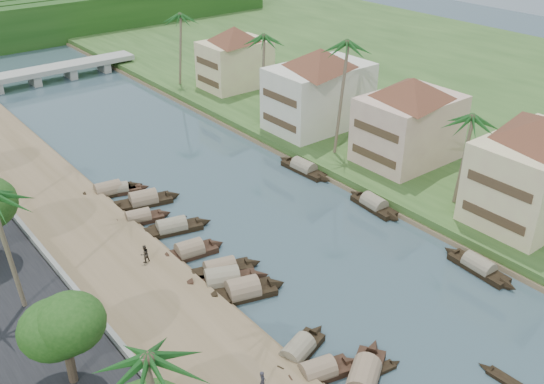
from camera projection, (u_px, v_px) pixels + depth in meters
ground at (374, 290)px, 50.42m from camera, size 220.00×220.00×0.00m
left_bank at (92, 248)px, 55.28m from camera, size 10.00×180.00×0.80m
right_bank at (361, 149)px, 74.37m from camera, size 16.00×180.00×1.20m
retaining_wall at (45, 256)px, 52.52m from camera, size 0.40×180.00×1.10m
far_right_fill at (527, 89)px, 94.66m from camera, size 60.00×220.00×1.15m
bridge at (52, 71)px, 99.34m from camera, size 28.00×4.00×2.40m
building_near at (536, 168)px, 56.44m from camera, size 14.85×14.85×10.20m
building_mid at (410, 119)px, 68.16m from camera, size 14.11×14.11×9.70m
building_far at (319, 87)px, 77.16m from camera, size 15.59×15.59×10.20m
building_distant at (235, 56)px, 91.76m from camera, size 12.62×12.62×9.20m
sampan_2 at (363, 379)px, 41.04m from camera, size 8.35×6.00×2.28m
sampan_3 at (297, 353)px, 43.32m from camera, size 7.47×3.73×2.01m
sampan_4 at (318, 373)px, 41.60m from camera, size 7.08×3.18×2.00m
sampan_5 at (243, 292)px, 49.57m from camera, size 7.86×4.02×2.42m
sampan_6 at (222, 281)px, 50.85m from camera, size 8.38×5.10×2.45m
sampan_7 at (220, 270)px, 52.26m from camera, size 7.89×3.72×2.08m
sampan_8 at (190, 252)px, 54.74m from camera, size 7.14×2.68×2.17m
sampan_9 at (172, 228)px, 58.34m from camera, size 8.30×3.61×2.08m
sampan_10 at (138, 219)px, 59.91m from camera, size 7.01×2.95×1.94m
sampan_11 at (144, 201)px, 63.10m from camera, size 8.34×3.64×2.33m
sampan_12 at (117, 191)px, 65.18m from camera, size 7.15×3.59×1.76m
sampan_13 at (108, 191)px, 64.97m from camera, size 8.13×2.90×2.19m
sampan_14 at (479, 267)px, 52.64m from camera, size 1.99×7.97×1.95m
sampan_15 at (374, 205)px, 62.38m from camera, size 2.16×7.72×2.07m
sampan_16 at (304, 168)px, 69.97m from camera, size 2.04×8.59×2.10m
canoe_1 at (373, 373)px, 41.99m from camera, size 4.89×1.52×0.78m
canoe_2 at (166, 223)px, 59.70m from camera, size 4.88×0.84×0.71m
palm_1 at (468, 120)px, 57.24m from camera, size 3.20×3.20×10.55m
palm_2 at (342, 46)px, 66.18m from camera, size 3.20×3.20×14.56m
palm_3 at (262, 38)px, 78.63m from camera, size 3.20×3.20×12.17m
palm_4 at (161, 355)px, 27.51m from camera, size 3.20×3.20×11.85m
palm_7 at (176, 17)px, 90.22m from camera, size 3.20×3.20×12.13m
tree_2 at (63, 327)px, 37.51m from camera, size 4.52×4.52×6.48m
tree_6 at (331, 78)px, 82.32m from camera, size 4.59×4.59×6.66m
person_near at (263, 382)px, 39.24m from camera, size 0.65×0.73×1.68m
person_far at (145, 254)px, 52.28m from camera, size 0.88×0.73×1.66m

